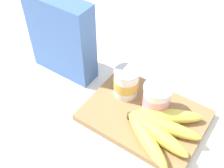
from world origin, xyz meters
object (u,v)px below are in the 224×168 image
cutting_board (144,116)px  yogurt_cup_front (126,83)px  yogurt_cup_back (157,98)px  banana_bunch (159,128)px  cereal_box (62,37)px

cutting_board → yogurt_cup_front: 0.10m
yogurt_cup_front → yogurt_cup_back: bearing=-1.9°
banana_bunch → yogurt_cup_front: bearing=153.7°
yogurt_cup_front → banana_bunch: 0.15m
cereal_box → yogurt_cup_back: (0.31, 0.00, -0.06)m
cereal_box → yogurt_cup_back: size_ratio=3.04×
yogurt_cup_front → cereal_box: bearing=-179.0°
cutting_board → yogurt_cup_back: 0.06m
cereal_box → yogurt_cup_back: 0.31m
cereal_box → yogurt_cup_back: bearing=179.8°
cereal_box → banana_bunch: (0.35, -0.06, -0.08)m
cutting_board → banana_bunch: (0.06, -0.03, 0.03)m
yogurt_cup_back → banana_bunch: (0.04, -0.06, -0.02)m
cutting_board → banana_bunch: size_ratio=1.44×
cutting_board → banana_bunch: bearing=-31.1°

